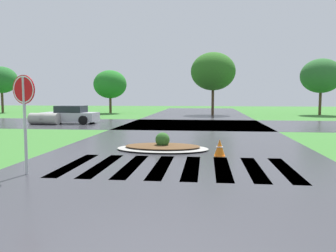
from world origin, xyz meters
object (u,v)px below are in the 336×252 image
at_px(stop_sign, 24,101).
at_px(median_island, 163,147).
at_px(drainage_pipe_stack, 44,119).
at_px(car_blue_compact, 70,115).
at_px(traffic_cone, 220,148).

xyz_separation_m(stop_sign, median_island, (3.10, 4.47, -1.85)).
distance_m(stop_sign, drainage_pipe_stack, 16.28).
bearing_deg(car_blue_compact, traffic_cone, 131.72).
relative_size(median_island, drainage_pipe_stack, 1.56).
bearing_deg(stop_sign, car_blue_compact, 125.68).
bearing_deg(drainage_pipe_stack, stop_sign, -65.19).
height_order(car_blue_compact, drainage_pipe_stack, car_blue_compact).
relative_size(stop_sign, drainage_pipe_stack, 1.16).
height_order(median_island, drainage_pipe_stack, drainage_pipe_stack).
xyz_separation_m(median_island, drainage_pipe_stack, (-9.90, 10.24, 0.29)).
height_order(stop_sign, median_island, stop_sign).
bearing_deg(drainage_pipe_stack, traffic_cone, -43.28).
bearing_deg(traffic_cone, drainage_pipe_stack, 136.72).
xyz_separation_m(stop_sign, drainage_pipe_stack, (-6.80, 14.71, -1.56)).
xyz_separation_m(stop_sign, car_blue_compact, (-5.32, 15.82, -1.35)).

